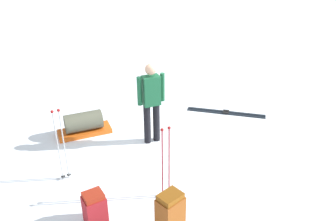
% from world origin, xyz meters
% --- Properties ---
extents(ground_plane, '(80.00, 80.00, 0.00)m').
position_xyz_m(ground_plane, '(0.00, 0.00, 0.00)').
color(ground_plane, white).
extents(skier_standing, '(0.56, 0.29, 1.70)m').
position_xyz_m(skier_standing, '(0.33, -0.04, 0.95)').
color(skier_standing, black).
rests_on(skier_standing, ground_plane).
extents(ski_pair_near, '(1.76, 0.92, 0.05)m').
position_xyz_m(ski_pair_near, '(-1.60, -0.92, 0.01)').
color(ski_pair_near, black).
rests_on(ski_pair_near, ground_plane).
extents(backpack_large_dark, '(0.39, 0.37, 0.54)m').
position_xyz_m(backpack_large_dark, '(1.52, 2.05, 0.26)').
color(backpack_large_dark, maroon).
rests_on(backpack_large_dark, ground_plane).
extents(backpack_bright, '(0.45, 0.43, 0.71)m').
position_xyz_m(backpack_bright, '(0.45, 2.48, 0.35)').
color(backpack_bright, brown).
rests_on(backpack_bright, ground_plane).
extents(ski_poles_planted_near, '(0.17, 0.10, 1.38)m').
position_xyz_m(ski_poles_planted_near, '(2.02, 0.89, 0.76)').
color(ski_poles_planted_near, '#B0B8BA').
rests_on(ski_poles_planted_near, ground_plane).
extents(ski_poles_planted_far, '(0.18, 0.10, 1.32)m').
position_xyz_m(ski_poles_planted_far, '(0.37, 1.69, 0.73)').
color(ski_poles_planted_far, maroon).
rests_on(ski_poles_planted_far, ground_plane).
extents(gear_sled, '(1.18, 0.66, 0.49)m').
position_xyz_m(gear_sled, '(1.71, -0.62, 0.22)').
color(gear_sled, '#D85816').
rests_on(gear_sled, ground_plane).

